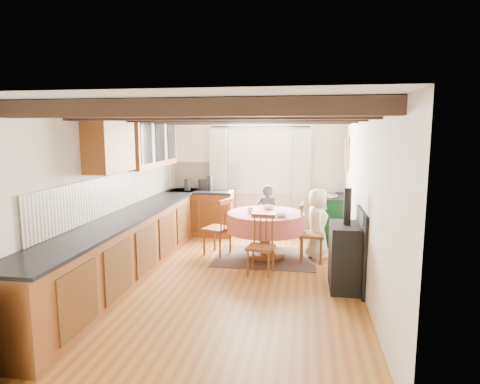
% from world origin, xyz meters
% --- Properties ---
extents(floor, '(3.60, 5.50, 0.00)m').
position_xyz_m(floor, '(0.00, 0.00, 0.00)').
color(floor, '#9F6B28').
rests_on(floor, ground).
extents(ceiling, '(3.60, 5.50, 0.00)m').
position_xyz_m(ceiling, '(0.00, 0.00, 2.40)').
color(ceiling, white).
rests_on(ceiling, ground).
extents(wall_back, '(3.60, 0.00, 2.40)m').
position_xyz_m(wall_back, '(0.00, 2.75, 1.20)').
color(wall_back, silver).
rests_on(wall_back, ground).
extents(wall_front, '(3.60, 0.00, 2.40)m').
position_xyz_m(wall_front, '(0.00, -2.75, 1.20)').
color(wall_front, silver).
rests_on(wall_front, ground).
extents(wall_left, '(0.00, 5.50, 2.40)m').
position_xyz_m(wall_left, '(-1.80, 0.00, 1.20)').
color(wall_left, silver).
rests_on(wall_left, ground).
extents(wall_right, '(0.00, 5.50, 2.40)m').
position_xyz_m(wall_right, '(1.80, 0.00, 1.20)').
color(wall_right, silver).
rests_on(wall_right, ground).
extents(beam_a, '(3.60, 0.16, 0.16)m').
position_xyz_m(beam_a, '(0.00, -2.00, 2.31)').
color(beam_a, black).
rests_on(beam_a, ceiling).
extents(beam_b, '(3.60, 0.16, 0.16)m').
position_xyz_m(beam_b, '(0.00, -1.00, 2.31)').
color(beam_b, black).
rests_on(beam_b, ceiling).
extents(beam_c, '(3.60, 0.16, 0.16)m').
position_xyz_m(beam_c, '(0.00, 0.00, 2.31)').
color(beam_c, black).
rests_on(beam_c, ceiling).
extents(beam_d, '(3.60, 0.16, 0.16)m').
position_xyz_m(beam_d, '(0.00, 1.00, 2.31)').
color(beam_d, black).
rests_on(beam_d, ceiling).
extents(beam_e, '(3.60, 0.16, 0.16)m').
position_xyz_m(beam_e, '(0.00, 2.00, 2.31)').
color(beam_e, black).
rests_on(beam_e, ceiling).
extents(splash_left, '(0.02, 4.50, 0.55)m').
position_xyz_m(splash_left, '(-1.78, 0.30, 1.20)').
color(splash_left, beige).
rests_on(splash_left, wall_left).
extents(splash_back, '(1.40, 0.02, 0.55)m').
position_xyz_m(splash_back, '(-1.00, 2.73, 1.20)').
color(splash_back, beige).
rests_on(splash_back, wall_back).
extents(base_cabinet_left, '(0.60, 5.30, 0.88)m').
position_xyz_m(base_cabinet_left, '(-1.50, 0.00, 0.44)').
color(base_cabinet_left, brown).
rests_on(base_cabinet_left, floor).
extents(base_cabinet_back, '(1.30, 0.60, 0.88)m').
position_xyz_m(base_cabinet_back, '(-1.05, 2.45, 0.44)').
color(base_cabinet_back, brown).
rests_on(base_cabinet_back, floor).
extents(worktop_left, '(0.64, 5.30, 0.04)m').
position_xyz_m(worktop_left, '(-1.48, 0.00, 0.90)').
color(worktop_left, black).
rests_on(worktop_left, base_cabinet_left).
extents(worktop_back, '(1.30, 0.64, 0.04)m').
position_xyz_m(worktop_back, '(-1.05, 2.43, 0.90)').
color(worktop_back, black).
rests_on(worktop_back, base_cabinet_back).
extents(wall_cabinet_glass, '(0.34, 1.80, 0.90)m').
position_xyz_m(wall_cabinet_glass, '(-1.63, 1.20, 1.95)').
color(wall_cabinet_glass, brown).
rests_on(wall_cabinet_glass, wall_left).
extents(wall_cabinet_solid, '(0.34, 0.90, 0.70)m').
position_xyz_m(wall_cabinet_solid, '(-1.63, -0.30, 1.90)').
color(wall_cabinet_solid, brown).
rests_on(wall_cabinet_solid, wall_left).
extents(window_frame, '(1.34, 0.03, 1.54)m').
position_xyz_m(window_frame, '(0.10, 2.73, 1.60)').
color(window_frame, white).
rests_on(window_frame, wall_back).
extents(window_pane, '(1.20, 0.01, 1.40)m').
position_xyz_m(window_pane, '(0.10, 2.74, 1.60)').
color(window_pane, white).
rests_on(window_pane, wall_back).
extents(curtain_left, '(0.35, 0.10, 2.10)m').
position_xyz_m(curtain_left, '(-0.75, 2.65, 1.10)').
color(curtain_left, silver).
rests_on(curtain_left, wall_back).
extents(curtain_right, '(0.35, 0.10, 2.10)m').
position_xyz_m(curtain_right, '(0.95, 2.65, 1.10)').
color(curtain_right, silver).
rests_on(curtain_right, wall_back).
extents(curtain_rod, '(2.00, 0.03, 0.03)m').
position_xyz_m(curtain_rod, '(0.10, 2.65, 2.20)').
color(curtain_rod, black).
rests_on(curtain_rod, wall_back).
extents(wall_picture, '(0.04, 0.50, 0.60)m').
position_xyz_m(wall_picture, '(1.77, 2.30, 1.70)').
color(wall_picture, gold).
rests_on(wall_picture, wall_right).
extents(wall_plate, '(0.30, 0.02, 0.30)m').
position_xyz_m(wall_plate, '(1.05, 2.72, 1.70)').
color(wall_plate, silver).
rests_on(wall_plate, wall_back).
extents(rug, '(1.65, 1.28, 0.01)m').
position_xyz_m(rug, '(0.39, 1.08, 0.01)').
color(rug, '#432824').
rests_on(rug, floor).
extents(dining_table, '(1.28, 1.28, 0.77)m').
position_xyz_m(dining_table, '(0.39, 1.08, 0.39)').
color(dining_table, '#C26F6E').
rests_on(dining_table, floor).
extents(chair_near, '(0.43, 0.45, 0.89)m').
position_xyz_m(chair_near, '(0.39, 0.27, 0.44)').
color(chair_near, brown).
rests_on(chair_near, floor).
extents(chair_left, '(0.55, 0.54, 0.98)m').
position_xyz_m(chair_left, '(-0.45, 1.14, 0.49)').
color(chair_left, brown).
rests_on(chair_left, floor).
extents(chair_right, '(0.45, 0.43, 0.96)m').
position_xyz_m(chair_right, '(1.15, 1.03, 0.48)').
color(chair_right, brown).
rests_on(chair_right, floor).
extents(aga_range, '(0.65, 1.00, 0.92)m').
position_xyz_m(aga_range, '(1.47, 2.28, 0.46)').
color(aga_range, black).
rests_on(aga_range, floor).
extents(cast_iron_stove, '(0.41, 0.68, 1.37)m').
position_xyz_m(cast_iron_stove, '(1.58, -0.09, 0.68)').
color(cast_iron_stove, black).
rests_on(cast_iron_stove, floor).
extents(child_far, '(0.44, 0.32, 1.14)m').
position_xyz_m(child_far, '(0.34, 1.89, 0.57)').
color(child_far, '#38384E').
rests_on(child_far, floor).
extents(child_right, '(0.42, 0.60, 1.17)m').
position_xyz_m(child_right, '(1.24, 1.23, 0.59)').
color(child_right, beige).
rests_on(child_right, floor).
extents(bowl_a, '(0.25, 0.25, 0.05)m').
position_xyz_m(bowl_a, '(0.66, 0.80, 0.80)').
color(bowl_a, silver).
rests_on(bowl_a, dining_table).
extents(bowl_b, '(0.22, 0.22, 0.07)m').
position_xyz_m(bowl_b, '(0.40, 1.40, 0.80)').
color(bowl_b, silver).
rests_on(bowl_b, dining_table).
extents(cup, '(0.13, 0.13, 0.09)m').
position_xyz_m(cup, '(0.14, 1.01, 0.82)').
color(cup, silver).
rests_on(cup, dining_table).
extents(canister_tall, '(0.14, 0.14, 0.24)m').
position_xyz_m(canister_tall, '(-1.33, 2.38, 1.04)').
color(canister_tall, '#262628').
rests_on(canister_tall, worktop_back).
extents(canister_wide, '(0.19, 0.19, 0.21)m').
position_xyz_m(canister_wide, '(-1.06, 2.54, 1.02)').
color(canister_wide, '#262628').
rests_on(canister_wide, worktop_back).
extents(canister_slim, '(0.11, 0.11, 0.29)m').
position_xyz_m(canister_slim, '(-0.88, 2.45, 1.07)').
color(canister_slim, '#262628').
rests_on(canister_slim, worktop_back).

